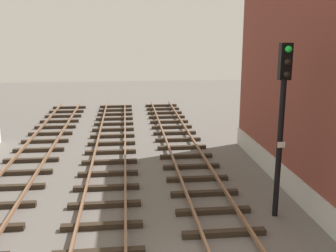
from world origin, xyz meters
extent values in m
cube|color=#2D2319|center=(0.75, 2.22, 0.09)|extent=(2.50, 0.24, 0.18)
cube|color=#2D2319|center=(0.75, 3.70, 0.09)|extent=(2.50, 0.24, 0.18)
cube|color=#2D2319|center=(0.75, 5.18, 0.09)|extent=(2.50, 0.24, 0.18)
cube|color=#2D2319|center=(0.75, 6.66, 0.09)|extent=(2.50, 0.24, 0.18)
cube|color=#2D2319|center=(0.75, 8.14, 0.09)|extent=(2.50, 0.24, 0.18)
cube|color=#2D2319|center=(0.75, 9.62, 0.09)|extent=(2.50, 0.24, 0.18)
cube|color=#2D2319|center=(0.75, 11.10, 0.09)|extent=(2.50, 0.24, 0.18)
cube|color=#2D2319|center=(0.75, 12.58, 0.09)|extent=(2.50, 0.24, 0.18)
cube|color=#2D2319|center=(0.75, 14.06, 0.09)|extent=(2.50, 0.24, 0.18)
cube|color=#2D2319|center=(0.75, 15.54, 0.09)|extent=(2.50, 0.24, 0.18)
cube|color=#2D2319|center=(0.75, 17.02, 0.09)|extent=(2.50, 0.24, 0.18)
cube|color=#2D2319|center=(0.75, 18.50, 0.09)|extent=(2.50, 0.24, 0.18)
cube|color=#2D2319|center=(0.75, 19.97, 0.09)|extent=(2.50, 0.24, 0.18)
cube|color=#2D2319|center=(0.75, 21.45, 0.09)|extent=(2.50, 0.24, 0.18)
cube|color=#2D2319|center=(0.75, 22.93, 0.09)|extent=(2.50, 0.24, 0.18)
cube|color=#2D2319|center=(-2.85, 3.05, 0.09)|extent=(2.50, 0.24, 0.18)
cube|color=#2D2319|center=(-2.85, 4.58, 0.09)|extent=(2.50, 0.24, 0.18)
cube|color=#2D2319|center=(-2.85, 6.11, 0.09)|extent=(2.50, 0.24, 0.18)
cube|color=#2D2319|center=(-2.85, 7.64, 0.09)|extent=(2.50, 0.24, 0.18)
cube|color=#2D2319|center=(-2.85, 9.16, 0.09)|extent=(2.50, 0.24, 0.18)
cube|color=#2D2319|center=(-2.85, 10.69, 0.09)|extent=(2.50, 0.24, 0.18)
cube|color=#2D2319|center=(-2.85, 12.22, 0.09)|extent=(2.50, 0.24, 0.18)
cube|color=#2D2319|center=(-2.85, 13.75, 0.09)|extent=(2.50, 0.24, 0.18)
cube|color=#2D2319|center=(-2.85, 15.27, 0.09)|extent=(2.50, 0.24, 0.18)
cube|color=#2D2319|center=(-2.85, 16.80, 0.09)|extent=(2.50, 0.24, 0.18)
cube|color=#2D2319|center=(-2.85, 18.33, 0.09)|extent=(2.50, 0.24, 0.18)
cube|color=#2D2319|center=(-2.85, 19.86, 0.09)|extent=(2.50, 0.24, 0.18)
cube|color=#2D2319|center=(-2.85, 21.38, 0.09)|extent=(2.50, 0.24, 0.18)
cube|color=#2D2319|center=(-2.85, 22.91, 0.09)|extent=(2.50, 0.24, 0.18)
cube|color=#2D2319|center=(-6.46, 6.53, 0.09)|extent=(2.50, 0.24, 0.18)
cube|color=#2D2319|center=(-6.46, 8.16, 0.09)|extent=(2.50, 0.24, 0.18)
cube|color=#2D2319|center=(-6.46, 9.80, 0.09)|extent=(2.50, 0.24, 0.18)
cube|color=#2D2319|center=(-6.46, 11.43, 0.09)|extent=(2.50, 0.24, 0.18)
cube|color=#2D2319|center=(-6.46, 13.06, 0.09)|extent=(2.50, 0.24, 0.18)
cube|color=#2D2319|center=(-6.46, 14.69, 0.09)|extent=(2.50, 0.24, 0.18)
cube|color=#2D2319|center=(-6.46, 16.33, 0.09)|extent=(2.50, 0.24, 0.18)
cube|color=#2D2319|center=(-6.46, 17.96, 0.09)|extent=(2.50, 0.24, 0.18)
cube|color=#2D2319|center=(-6.46, 19.59, 0.09)|extent=(2.50, 0.24, 0.18)
cube|color=#2D2319|center=(-6.46, 21.22, 0.09)|extent=(2.50, 0.24, 0.18)
cube|color=#2D2319|center=(-6.46, 22.86, 0.09)|extent=(2.50, 0.24, 0.18)
cylinder|color=black|center=(2.74, 3.36, 2.23)|extent=(0.18, 0.18, 4.46)
cube|color=black|center=(2.74, 3.36, 5.01)|extent=(0.36, 0.24, 1.10)
sphere|color=#19E53F|center=(2.74, 3.18, 5.38)|extent=(0.20, 0.20, 0.20)
sphere|color=black|center=(2.74, 3.18, 5.01)|extent=(0.20, 0.20, 0.20)
sphere|color=black|center=(2.74, 3.18, 4.65)|extent=(0.20, 0.20, 0.20)
cube|color=white|center=(2.74, 3.22, 2.46)|extent=(0.24, 0.03, 0.18)
cube|color=#B2B2AD|center=(3.91, 2.36, 0.45)|extent=(0.08, 18.91, 0.90)
camera|label=1|loc=(-2.02, -8.09, 5.88)|focal=42.10mm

